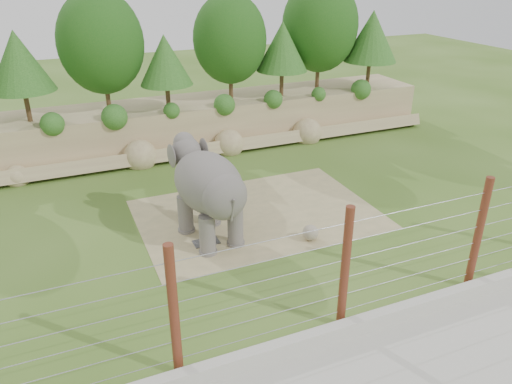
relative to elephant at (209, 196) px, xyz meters
name	(u,v)px	position (x,y,z in m)	size (l,w,h in m)	color
ground	(277,251)	(1.98, -1.93, -1.84)	(90.00, 90.00, 0.00)	#3A5F19
back_embankment	(191,77)	(2.57, 10.75, 2.13)	(30.00, 5.52, 8.77)	#9D8360
dirt_patch	(258,214)	(2.48, 1.07, -1.83)	(10.00, 7.00, 0.02)	#93895F
drain_grate	(206,242)	(-0.28, -0.31, -1.80)	(1.00, 0.60, 0.03)	#262628
elephant	(209,196)	(0.00, 0.00, 0.00)	(1.95, 4.54, 3.68)	#66615B
stone_ball	(310,233)	(3.54, -1.71, -1.51)	(0.63, 0.63, 0.63)	gray
retaining_wall	(350,328)	(1.98, -6.93, -1.59)	(26.00, 0.35, 0.50)	beige
walkway	(391,383)	(1.98, -8.93, -1.83)	(26.00, 4.00, 0.01)	beige
barrier_fence	(345,269)	(1.98, -6.43, 0.16)	(20.26, 0.26, 4.00)	#5A2316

